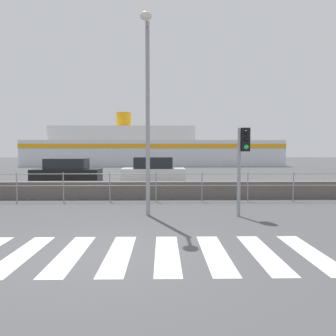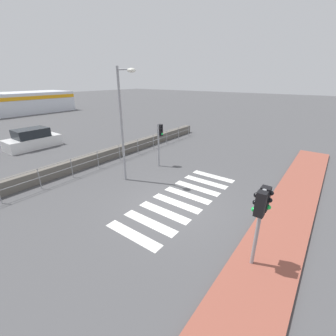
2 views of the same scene
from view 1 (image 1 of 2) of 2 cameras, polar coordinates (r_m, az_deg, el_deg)
ground_plane at (r=6.42m, az=-11.21°, el=-14.52°), size 160.00×160.00×0.00m
crosswalk at (r=6.33m, az=-4.36°, el=-14.68°), size 6.75×2.40×0.01m
seawall at (r=13.21m, az=-5.78°, el=-3.82°), size 24.94×0.55×0.68m
harbor_fence at (r=12.30m, az=-6.13°, el=-2.53°), size 22.48×0.04×1.10m
traffic_light_far at (r=9.73m, az=12.93°, el=2.82°), size 0.34×0.32×2.58m
streetlamp at (r=9.55m, az=-3.63°, el=12.72°), size 0.32×1.16×5.64m
ferry_boat at (r=40.91m, az=-3.57°, el=3.30°), size 30.75×6.68×6.56m
parked_car_black at (r=20.79m, az=-17.18°, el=-0.66°), size 4.01×1.76×1.42m
parked_car_white at (r=19.97m, az=-2.56°, el=-0.58°), size 3.83×1.86×1.50m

